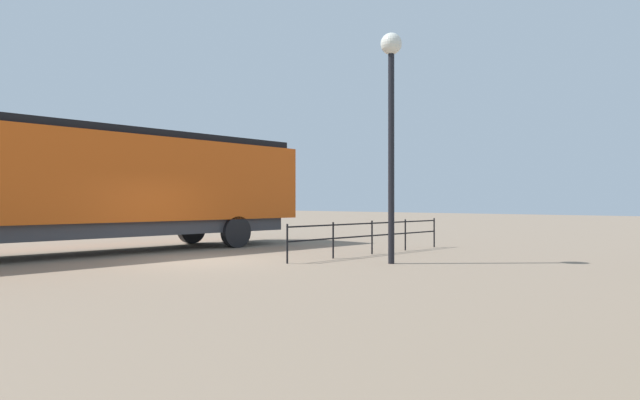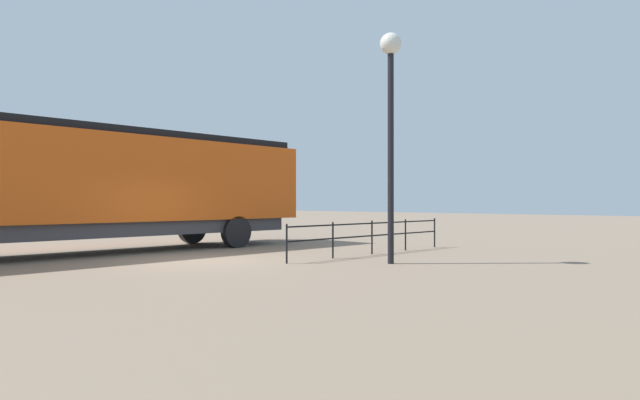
# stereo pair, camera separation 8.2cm
# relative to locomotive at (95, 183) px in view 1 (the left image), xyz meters

# --- Properties ---
(ground_plane) EXTENTS (120.00, 120.00, 0.00)m
(ground_plane) POSITION_rel_locomotive_xyz_m (4.12, 1.16, -2.19)
(ground_plane) COLOR #84705B
(locomotive) EXTENTS (3.13, 15.11, 3.87)m
(locomotive) POSITION_rel_locomotive_xyz_m (0.00, 0.00, 0.00)
(locomotive) COLOR #D15114
(locomotive) RESTS_ON ground_plane
(lamp_post) EXTENTS (0.56, 0.56, 5.97)m
(lamp_post) POSITION_rel_locomotive_xyz_m (8.22, 4.19, 2.18)
(lamp_post) COLOR black
(lamp_post) RESTS_ON ground_plane
(platform_fence) EXTENTS (0.05, 7.06, 1.03)m
(platform_fence) POSITION_rel_locomotive_xyz_m (6.28, 5.83, -1.52)
(platform_fence) COLOR black
(platform_fence) RESTS_ON ground_plane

